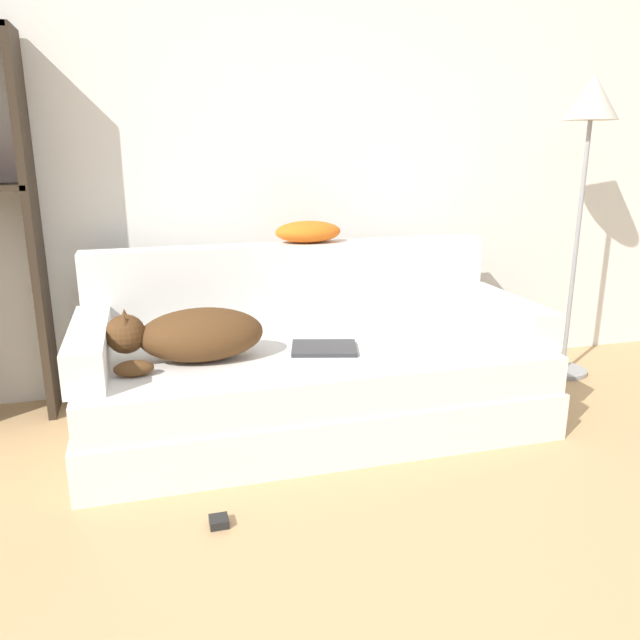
% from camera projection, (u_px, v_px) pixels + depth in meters
% --- Properties ---
extents(wall_back, '(7.67, 0.06, 2.70)m').
position_uv_depth(wall_back, '(241.00, 129.00, 3.17)').
color(wall_back, silver).
rests_on(wall_back, ground_plane).
extents(couch, '(2.07, 0.94, 0.39)m').
position_uv_depth(couch, '(314.00, 386.00, 2.90)').
color(couch, silver).
rests_on(couch, ground_plane).
extents(couch_backrest, '(2.03, 0.15, 0.41)m').
position_uv_depth(couch_backrest, '(294.00, 284.00, 3.16)').
color(couch_backrest, silver).
rests_on(couch_backrest, couch).
extents(couch_arm_left, '(0.15, 0.75, 0.17)m').
position_uv_depth(couch_arm_left, '(90.00, 346.00, 2.57)').
color(couch_arm_left, silver).
rests_on(couch_arm_left, couch).
extents(couch_arm_right, '(0.15, 0.75, 0.17)m').
position_uv_depth(couch_arm_right, '(503.00, 314.00, 3.07)').
color(couch_arm_right, silver).
rests_on(couch_arm_right, couch).
extents(dog, '(0.65, 0.30, 0.24)m').
position_uv_depth(dog, '(191.00, 335.00, 2.62)').
color(dog, '#513319').
rests_on(dog, couch).
extents(laptop, '(0.33, 0.28, 0.02)m').
position_uv_depth(laptop, '(324.00, 348.00, 2.79)').
color(laptop, '#2D2D30').
rests_on(laptop, couch).
extents(throw_pillow, '(0.33, 0.21, 0.11)m').
position_uv_depth(throw_pillow, '(308.00, 232.00, 3.12)').
color(throw_pillow, orange).
rests_on(throw_pillow, couch_backrest).
extents(floor_lamp, '(0.27, 0.27, 1.62)m').
position_uv_depth(floor_lamp, '(589.00, 131.00, 3.25)').
color(floor_lamp, gray).
rests_on(floor_lamp, ground_plane).
extents(power_adapter, '(0.07, 0.07, 0.03)m').
position_uv_depth(power_adapter, '(219.00, 522.00, 2.16)').
color(power_adapter, black).
rests_on(power_adapter, ground_plane).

